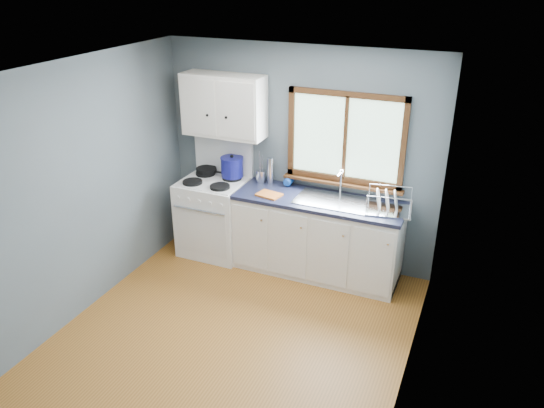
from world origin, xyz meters
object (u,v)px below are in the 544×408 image
at_px(skillet, 207,170).
at_px(stockpot, 232,167).
at_px(gas_range, 214,214).
at_px(utensil_crock, 261,176).
at_px(base_cabinets, 317,240).
at_px(thermos, 270,171).
at_px(dish_rack, 388,205).
at_px(sink, 335,206).

bearing_deg(skillet, stockpot, 2.72).
relative_size(gas_range, utensil_crock, 3.67).
height_order(base_cabinets, thermos, thermos).
bearing_deg(gas_range, dish_rack, -0.05).
height_order(gas_range, sink, gas_range).
distance_m(sink, thermos, 0.89).
xyz_separation_m(gas_range, skillet, (-0.17, 0.16, 0.49)).
bearing_deg(thermos, gas_range, -162.19).
bearing_deg(sink, dish_rack, -2.00).
distance_m(sink, skillet, 1.67).
bearing_deg(utensil_crock, sink, -11.26).
xyz_separation_m(sink, skillet, (-1.66, 0.14, 0.13)).
height_order(gas_range, stockpot, gas_range).
relative_size(skillet, utensil_crock, 1.01).
height_order(skillet, stockpot, stockpot).
xyz_separation_m(utensil_crock, thermos, (0.12, -0.00, 0.08)).
relative_size(base_cabinets, thermos, 5.86).
distance_m(utensil_crock, dish_rack, 1.54).
relative_size(sink, dish_rack, 1.65).
bearing_deg(base_cabinets, thermos, 163.90).
distance_m(base_cabinets, utensil_crock, 0.99).
distance_m(stockpot, dish_rack, 1.89).
distance_m(stockpot, thermos, 0.47).
height_order(base_cabinets, utensil_crock, utensil_crock).
bearing_deg(base_cabinets, sink, -0.13).
xyz_separation_m(base_cabinets, sink, (0.18, -0.00, 0.45)).
bearing_deg(stockpot, skillet, 179.81).
xyz_separation_m(gas_range, base_cabinets, (1.31, 0.02, -0.08)).
height_order(gas_range, thermos, gas_range).
xyz_separation_m(sink, thermos, (-0.84, 0.19, 0.22)).
distance_m(gas_range, sink, 1.53).
height_order(thermos, dish_rack, thermos).
bearing_deg(gas_range, sink, 0.71).
relative_size(stockpot, utensil_crock, 0.86).
distance_m(base_cabinets, thermos, 0.96).
relative_size(stockpot, thermos, 1.00).
bearing_deg(stockpot, base_cabinets, -7.16).
distance_m(sink, dish_rack, 0.59).
bearing_deg(utensil_crock, base_cabinets, -13.75).
distance_m(base_cabinets, skillet, 1.59).
bearing_deg(thermos, stockpot, -174.18).
distance_m(gas_range, utensil_crock, 0.76).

